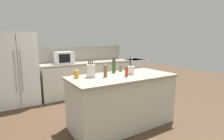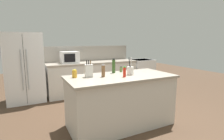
# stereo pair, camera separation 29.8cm
# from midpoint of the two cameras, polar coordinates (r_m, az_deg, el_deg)

# --- Properties ---
(ground_plane) EXTENTS (14.00, 14.00, 0.00)m
(ground_plane) POSITION_cam_midpoint_polar(r_m,az_deg,el_deg) (3.45, 5.34, -17.35)
(ground_plane) COLOR #473323
(back_counter_run) EXTENTS (2.70, 0.66, 0.94)m
(back_counter_run) POSITION_cam_midpoint_polar(r_m,az_deg,el_deg) (5.29, -4.49, -2.35)
(back_counter_run) COLOR beige
(back_counter_run) RESTS_ON ground_plane
(wall_backsplash) EXTENTS (2.66, 0.03, 0.46)m
(wall_backsplash) POSITION_cam_midpoint_polar(r_m,az_deg,el_deg) (5.49, -5.84, 5.42)
(wall_backsplash) COLOR gray
(wall_backsplash) RESTS_ON back_counter_run
(kitchen_island) EXTENTS (1.93, 0.93, 0.94)m
(kitchen_island) POSITION_cam_midpoint_polar(r_m,az_deg,el_deg) (3.27, 5.47, -9.94)
(kitchen_island) COLOR beige
(kitchen_island) RESTS_ON ground_plane
(refrigerator) EXTENTS (0.89, 0.75, 1.75)m
(refrigerator) POSITION_cam_midpoint_polar(r_m,az_deg,el_deg) (4.90, -25.08, 0.64)
(refrigerator) COLOR white
(refrigerator) RESTS_ON ground_plane
(range_oven) EXTENTS (0.76, 0.65, 0.92)m
(range_oven) POSITION_cam_midpoint_polar(r_m,az_deg,el_deg) (6.17, 10.91, -0.83)
(range_oven) COLOR white
(range_oven) RESTS_ON ground_plane
(microwave) EXTENTS (0.48, 0.39, 0.32)m
(microwave) POSITION_cam_midpoint_polar(r_m,az_deg,el_deg) (4.98, -11.99, 4.07)
(microwave) COLOR white
(microwave) RESTS_ON back_counter_run
(knife_block) EXTENTS (0.15, 0.12, 0.29)m
(knife_block) POSITION_cam_midpoint_polar(r_m,az_deg,el_deg) (3.00, -4.76, -0.18)
(knife_block) COLOR beige
(knife_block) RESTS_ON kitchen_island
(utensil_crock) EXTENTS (0.12, 0.12, 0.32)m
(utensil_crock) POSITION_cam_midpoint_polar(r_m,az_deg,el_deg) (3.22, 8.64, -0.14)
(utensil_crock) COLOR beige
(utensil_crock) RESTS_ON kitchen_island
(honey_jar) EXTENTS (0.08, 0.08, 0.14)m
(honey_jar) POSITION_cam_midpoint_polar(r_m,az_deg,el_deg) (2.99, -9.38, -1.24)
(honey_jar) COLOR gold
(honey_jar) RESTS_ON kitchen_island
(pepper_grinder) EXTENTS (0.06, 0.06, 0.22)m
(pepper_grinder) POSITION_cam_midpoint_polar(r_m,az_deg,el_deg) (3.00, -0.04, -0.31)
(pepper_grinder) COLOR brown
(pepper_grinder) RESTS_ON kitchen_island
(spice_jar_oregano) EXTENTS (0.06, 0.06, 0.11)m
(spice_jar_oregano) POSITION_cam_midpoint_polar(r_m,az_deg,el_deg) (3.52, 5.41, 0.20)
(spice_jar_oregano) COLOR #567038
(spice_jar_oregano) RESTS_ON kitchen_island
(olive_oil_bottle) EXTENTS (0.06, 0.06, 0.28)m
(olive_oil_bottle) POSITION_cam_midpoint_polar(r_m,az_deg,el_deg) (3.38, 3.07, 1.26)
(olive_oil_bottle) COLOR #2D4C1E
(olive_oil_bottle) RESTS_ON kitchen_island
(hot_sauce_bottle) EXTENTS (0.05, 0.05, 0.18)m
(hot_sauce_bottle) POSITION_cam_midpoint_polar(r_m,az_deg,el_deg) (3.02, 6.90, -0.70)
(hot_sauce_bottle) COLOR red
(hot_sauce_bottle) RESTS_ON kitchen_island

